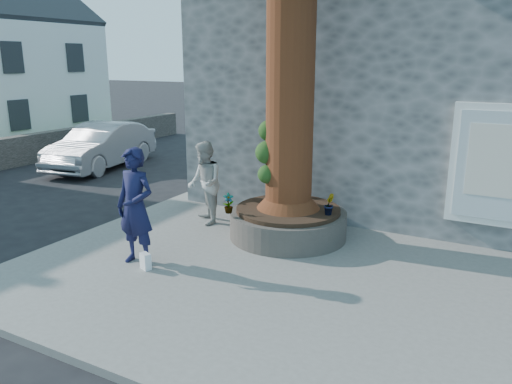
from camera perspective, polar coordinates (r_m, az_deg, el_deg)
The scene contains 13 objects.
ground at distance 8.80m, azimuth -6.74°, elevation -8.88°, with size 120.00×120.00×0.00m, color black.
pavement at distance 8.91m, azimuth 5.04°, elevation -8.12°, with size 9.00×8.00×0.12m, color slate.
yellow_line at distance 11.38m, azimuth -16.53°, elevation -3.81°, with size 0.10×30.00×0.01m, color yellow.
stone_shop at distance 13.92m, azimuth 19.77°, elevation 12.53°, with size 10.30×8.30×6.30m.
planter at distance 9.90m, azimuth 3.67°, elevation -3.50°, with size 2.30×2.30×0.60m.
man at distance 8.65m, azimuth -13.62°, elevation -1.67°, with size 0.74×0.48×2.02m, color #141638.
woman at distance 10.61m, azimuth -5.89°, elevation 1.02°, with size 0.86×0.67×1.76m, color #B0AFA9.
shopping_bag at distance 8.65m, azimuth -12.51°, elevation -7.73°, with size 0.20×0.12×0.28m, color white.
car_silver at distance 17.48m, azimuth -17.20°, elevation 5.07°, with size 1.57×4.50×1.48m, color #929399.
plant_a at distance 9.42m, azimuth -3.16°, elevation -1.27°, with size 0.20×0.14×0.39m, color gray.
plant_b at distance 9.41m, azimuth 8.32°, elevation -1.39°, with size 0.22×0.21×0.40m, color gray.
plant_c at distance 9.43m, azimuth -3.16°, elevation -1.55°, with size 0.16×0.16×0.29m, color gray.
plant_d at distance 10.50m, azimuth 5.81°, elevation 0.21°, with size 0.29×0.26×0.33m, color gray.
Camera 1 is at (4.69, -6.55, 3.54)m, focal length 35.00 mm.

